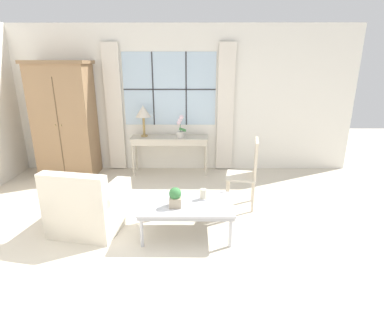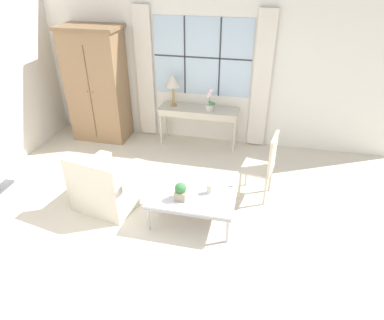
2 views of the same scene
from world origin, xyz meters
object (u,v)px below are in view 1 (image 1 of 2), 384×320
console_table (170,141)px  potted_orchid (180,129)px  armchair_upholstered (89,208)px  pillar_candle (203,194)px  side_chair_wooden (248,169)px  potted_plant_small (175,197)px  coffee_table (187,206)px  table_lamp (143,112)px  armoire (65,120)px

console_table → potted_orchid: size_ratio=3.42×
armchair_upholstered → pillar_candle: 1.51m
armchair_upholstered → side_chair_wooden: size_ratio=0.93×
side_chair_wooden → pillar_candle: size_ratio=6.94×
console_table → potted_plant_small: size_ratio=5.99×
potted_plant_small → coffee_table: bearing=35.1°
side_chair_wooden → coffee_table: bearing=-138.8°
side_chair_wooden → pillar_candle: 0.97m
table_lamp → potted_orchid: size_ratio=1.38×
console_table → table_lamp: 0.75m
potted_plant_small → pillar_candle: bearing=31.1°
potted_orchid → coffee_table: (0.17, -2.19, -0.52)m
potted_orchid → armchair_upholstered: potted_orchid is taller
table_lamp → coffee_table: (0.88, -2.29, -0.82)m
console_table → potted_plant_small: 2.36m
armchair_upholstered → coffee_table: bearing=-5.6°
armoire → table_lamp: size_ratio=3.58×
table_lamp → pillar_candle: bearing=-63.4°
armchair_upholstered → pillar_candle: bearing=-0.5°
console_table → table_lamp: bearing=175.2°
potted_orchid → coffee_table: potted_orchid is taller
console_table → side_chair_wooden: bearing=-48.7°
potted_orchid → potted_plant_small: 2.31m
potted_orchid → pillar_candle: bearing=-79.6°
potted_plant_small → pillar_candle: potted_plant_small is taller
armoire → potted_orchid: armoire is taller
side_chair_wooden → coffee_table: size_ratio=0.91×
side_chair_wooden → potted_plant_small: (-1.03, -0.88, -0.04)m
side_chair_wooden → potted_plant_small: side_chair_wooden is taller
potted_plant_small → potted_orchid: bearing=90.9°
coffee_table → table_lamp: bearing=111.0°
console_table → table_lamp: (-0.50, 0.04, 0.56)m
coffee_table → potted_plant_small: (-0.13, -0.09, 0.17)m
console_table → coffee_table: 2.29m
potted_orchid → potted_plant_small: bearing=-89.1°
table_lamp → armchair_upholstered: 2.38m
armoire → console_table: 2.00m
potted_orchid → armoire: bearing=-179.2°
table_lamp → potted_orchid: 0.78m
potted_orchid → coffee_table: bearing=-85.6°
side_chair_wooden → potted_orchid: bearing=127.4°
potted_orchid → armchair_upholstered: 2.42m
coffee_table → console_table: bearing=99.6°
potted_orchid → potted_plant_small: potted_orchid is taller
side_chair_wooden → coffee_table: (-0.90, -0.79, -0.21)m
armoire → pillar_candle: 3.32m
console_table → armchair_upholstered: (-0.91, -2.12, -0.36)m
table_lamp → armchair_upholstered: size_ratio=0.62×
armchair_upholstered → side_chair_wooden: bearing=16.9°
table_lamp → potted_plant_small: table_lamp is taller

